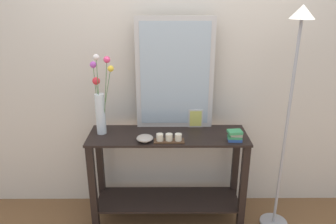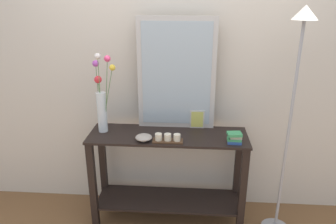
# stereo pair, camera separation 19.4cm
# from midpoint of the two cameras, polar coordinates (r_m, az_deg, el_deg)

# --- Properties ---
(ground_plane) EXTENTS (7.00, 6.00, 0.02)m
(ground_plane) POSITION_cam_midpoint_polar(r_m,az_deg,el_deg) (3.17, 1.85, -18.17)
(ground_plane) COLOR brown
(wall_back) EXTENTS (6.40, 0.08, 2.70)m
(wall_back) POSITION_cam_midpoint_polar(r_m,az_deg,el_deg) (2.87, 2.44, 8.03)
(wall_back) COLOR beige
(wall_back) RESTS_ON ground
(console_table) EXTENTS (1.33, 0.42, 0.84)m
(console_table) POSITION_cam_midpoint_polar(r_m,az_deg,el_deg) (2.88, 1.96, -10.17)
(console_table) COLOR black
(console_table) RESTS_ON ground
(mirror_leaning) EXTENTS (0.66, 0.03, 0.95)m
(mirror_leaning) POSITION_cam_midpoint_polar(r_m,az_deg,el_deg) (2.73, 3.55, 6.59)
(mirror_leaning) COLOR #B7B2AD
(mirror_leaning) RESTS_ON console_table
(tall_vase_left) EXTENTS (0.20, 0.21, 0.68)m
(tall_vase_left) POSITION_cam_midpoint_polar(r_m,az_deg,el_deg) (2.73, -9.58, 1.89)
(tall_vase_left) COLOR silver
(tall_vase_left) RESTS_ON console_table
(candle_tray) EXTENTS (0.24, 0.09, 0.07)m
(candle_tray) POSITION_cam_midpoint_polar(r_m,az_deg,el_deg) (2.58, 2.11, -4.71)
(candle_tray) COLOR #472D1C
(candle_tray) RESTS_ON console_table
(picture_frame_small) EXTENTS (0.13, 0.01, 0.16)m
(picture_frame_small) POSITION_cam_midpoint_polar(r_m,az_deg,el_deg) (2.84, 7.11, -1.30)
(picture_frame_small) COLOR #B7B2AD
(picture_frame_small) RESTS_ON console_table
(decorative_bowl) EXTENTS (0.13, 0.13, 0.05)m
(decorative_bowl) POSITION_cam_midpoint_polar(r_m,az_deg,el_deg) (2.60, -2.16, -4.53)
(decorative_bowl) COLOR #9E9389
(decorative_bowl) RESTS_ON console_table
(book_stack) EXTENTS (0.12, 0.10, 0.09)m
(book_stack) POSITION_cam_midpoint_polar(r_m,az_deg,el_deg) (2.63, 13.76, -4.49)
(book_stack) COLOR #2D519E
(book_stack) RESTS_ON console_table
(floor_lamp) EXTENTS (0.24, 0.24, 1.88)m
(floor_lamp) POSITION_cam_midpoint_polar(r_m,az_deg,el_deg) (2.63, 23.35, 3.39)
(floor_lamp) COLOR #9E9EA3
(floor_lamp) RESTS_ON ground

